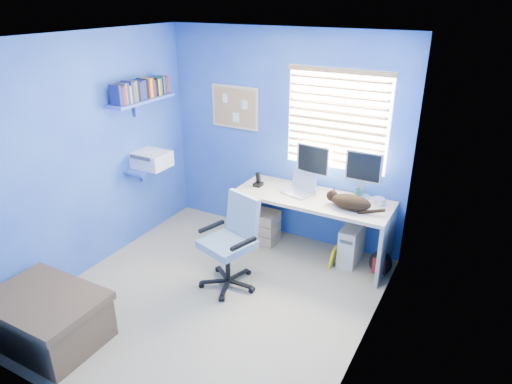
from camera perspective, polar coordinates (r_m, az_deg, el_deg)
The scene contains 23 objects.
floor at distance 4.75m, azimuth -5.49°, elevation -13.03°, with size 3.00×3.20×0.00m, color tan.
ceiling at distance 3.83m, azimuth -7.01°, elevation 18.57°, with size 3.00×3.20×0.00m, color white.
wall_back at distance 5.44m, azimuth 3.43°, elevation 6.74°, with size 3.00×0.01×2.50m, color blue.
wall_front at distance 3.10m, azimuth -23.22°, elevation -9.07°, with size 3.00×0.01×2.50m, color blue.
wall_left at distance 5.09m, azimuth -20.29°, elevation 4.09°, with size 0.01×3.20×2.50m, color blue.
wall_right at distance 3.56m, azimuth 14.24°, elevation -3.44°, with size 0.01×3.20×2.50m, color blue.
desk at distance 5.28m, azimuth 6.94°, elevation -4.28°, with size 1.75×0.65×0.74m, color #C3AF8A.
laptop at distance 5.15m, azimuth 5.23°, elevation 0.94°, with size 0.33×0.26×0.22m, color silver.
monitor_left at distance 5.22m, azimuth 7.17°, elevation 3.09°, with size 0.40×0.12×0.54m, color silver.
monitor_right at distance 5.10m, azimuth 13.28°, elevation 2.11°, with size 0.40×0.12×0.54m, color silver.
phone at distance 5.34m, azimuth 0.29°, elevation 1.62°, with size 0.09×0.11×0.17m, color black.
mug at distance 5.17m, azimuth 12.69°, elevation -0.17°, with size 0.10×0.09×0.10m, color #1E6060.
cd_spindle at distance 5.07m, azimuth 15.08°, elevation -1.12°, with size 0.13×0.13×0.07m, color silver.
cat at distance 4.88m, azimuth 11.78°, elevation -1.25°, with size 0.43×0.22×0.15m, color black.
tower_pc at distance 5.29m, azimuth 11.86°, elevation -6.36°, with size 0.19×0.44×0.45m, color beige.
drawer_boxes at distance 5.60m, azimuth 0.92°, elevation -4.32°, with size 0.35×0.28×0.41m, color tan.
yellow_book at distance 5.22m, azimuth 9.61°, elevation -8.00°, with size 0.03×0.17×0.24m, color yellow.
backpack at distance 5.17m, azimuth 15.29°, elevation -8.54°, with size 0.25×0.19×0.29m, color black.
bed_corner at distance 4.50m, azimuth -24.63°, elevation -14.16°, with size 0.94×0.67×0.45m, color brown.
office_chair at distance 4.75m, azimuth -3.12°, elevation -7.67°, with size 0.70×0.70×0.97m.
window_blinds at distance 5.10m, azimuth 10.04°, elevation 8.77°, with size 1.15×0.05×1.10m.
corkboard at distance 5.64m, azimuth -2.66°, elevation 10.53°, with size 0.64×0.02×0.52m.
wall_shelves at distance 5.43m, azimuth -13.68°, elevation 8.12°, with size 0.42×0.90×1.05m.
Camera 1 is at (2.20, -3.11, 2.83)m, focal length 32.00 mm.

